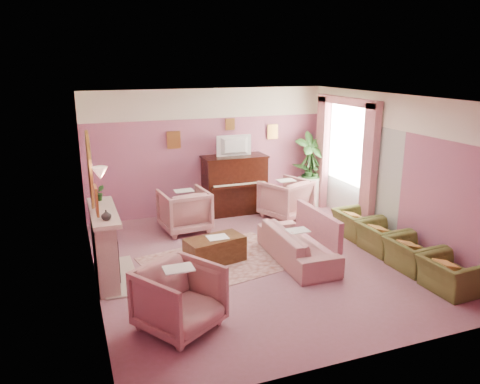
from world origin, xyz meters
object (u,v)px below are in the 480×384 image
object	(u,v)px
olive_chair_c	(382,233)
floral_armchair_front	(180,295)
sofa	(297,239)
floral_armchair_left	(184,208)
coffee_table	(215,250)
olive_chair_a	(450,270)
olive_chair_d	(356,220)
television	(235,144)
piano	(235,185)
olive_chair_b	(413,250)
floral_armchair_right	(286,197)
side_table	(308,192)

from	to	relation	value
olive_chair_c	floral_armchair_front	bearing A→B (deg)	-163.25
sofa	floral_armchair_left	distance (m)	2.61
coffee_table	floral_armchair_front	bearing A→B (deg)	-119.87
floral_armchair_left	olive_chair_c	size ratio (longest dim) A/B	1.18
olive_chair_a	coffee_table	bearing A→B (deg)	143.03
floral_armchair_left	olive_chair_d	distance (m)	3.45
television	piano	bearing A→B (deg)	90.00
sofa	olive_chair_c	size ratio (longest dim) A/B	2.38
olive_chair_b	olive_chair_c	xyz separation A→B (m)	(0.00, 0.82, 0.00)
olive_chair_b	television	bearing A→B (deg)	114.17
coffee_table	olive_chair_a	world-z (taller)	olive_chair_a
sofa	floral_armchair_front	world-z (taller)	floral_armchair_front
television	floral_armchair_right	world-z (taller)	television
coffee_table	sofa	size ratio (longest dim) A/B	0.52
floral_armchair_front	olive_chair_a	world-z (taller)	floral_armchair_front
olive_chair_c	coffee_table	bearing A→B (deg)	168.40
piano	side_table	bearing A→B (deg)	-3.98
olive_chair_a	floral_armchair_right	bearing A→B (deg)	101.09
olive_chair_a	olive_chair_b	world-z (taller)	same
piano	floral_armchair_front	world-z (taller)	piano
coffee_table	olive_chair_a	xyz separation A→B (m)	(3.00, -2.25, 0.13)
piano	olive_chair_a	size ratio (longest dim) A/B	1.73
floral_armchair_front	olive_chair_b	world-z (taller)	floral_armchair_front
television	coffee_table	size ratio (longest dim) A/B	0.80
olive_chair_c	side_table	world-z (taller)	olive_chair_c
piano	floral_armchair_front	distance (m)	4.90
olive_chair_c	olive_chair_d	xyz separation A→B (m)	(0.00, 0.82, 0.00)
piano	floral_armchair_right	xyz separation A→B (m)	(0.95, -0.71, -0.17)
piano	sofa	xyz separation A→B (m)	(0.11, -2.90, -0.26)
sofa	olive_chair_b	bearing A→B (deg)	-32.07
coffee_table	floral_armchair_front	size ratio (longest dim) A/B	1.05
olive_chair_d	floral_armchair_right	bearing A→B (deg)	116.76
sofa	floral_armchair_front	size ratio (longest dim) A/B	2.02
floral_armchair_right	olive_chair_a	bearing A→B (deg)	-78.91
floral_armchair_front	olive_chair_c	distance (m)	4.23
coffee_table	olive_chair_d	xyz separation A→B (m)	(3.00, 0.21, 0.13)
floral_armchair_right	olive_chair_c	distance (m)	2.51
television	sofa	bearing A→B (deg)	-87.76
side_table	floral_armchair_right	bearing A→B (deg)	-146.61
olive_chair_a	olive_chair_c	bearing A→B (deg)	90.00
sofa	side_table	world-z (taller)	sofa
television	floral_armchair_right	distance (m)	1.61
sofa	floral_armchair_right	distance (m)	2.34
floral_armchair_right	olive_chair_b	xyz separation A→B (m)	(0.79, -3.20, -0.13)
piano	olive_chair_b	bearing A→B (deg)	-66.10
television	floral_armchair_left	distance (m)	1.90
piano	television	size ratio (longest dim) A/B	1.75
sofa	television	bearing A→B (deg)	92.24
television	olive_chair_a	bearing A→B (deg)	-69.68
floral_armchair_left	olive_chair_b	xyz separation A→B (m)	(3.09, -3.17, -0.13)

